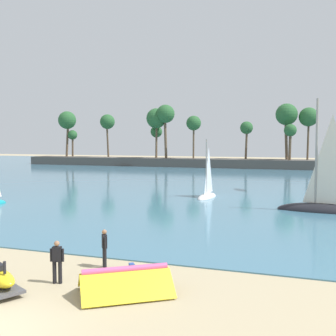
{
  "coord_description": "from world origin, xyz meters",
  "views": [
    {
      "loc": [
        8.62,
        -9.25,
        5.5
      ],
      "look_at": [
        1.53,
        11.51,
        4.04
      ],
      "focal_mm": 43.99,
      "sensor_mm": 36.0,
      "label": 1
    }
  ],
  "objects_px": {
    "sailboat_near_shore": "(322,201)",
    "sailboat_mid_bay": "(207,192)",
    "folded_kite": "(125,277)",
    "backpack_spare": "(131,269)",
    "person_rigging_by_gear": "(57,261)",
    "person_at_waterline": "(104,247)"
  },
  "relations": [
    {
      "from": "person_rigging_by_gear",
      "to": "sailboat_near_shore",
      "type": "xyz_separation_m",
      "value": [
        10.12,
        20.15,
        0.0
      ]
    },
    {
      "from": "backpack_spare",
      "to": "sailboat_near_shore",
      "type": "xyz_separation_m",
      "value": [
        7.87,
        18.22,
        0.69
      ]
    },
    {
      "from": "sailboat_near_shore",
      "to": "sailboat_mid_bay",
      "type": "relative_size",
      "value": 1.55
    },
    {
      "from": "sailboat_near_shore",
      "to": "sailboat_mid_bay",
      "type": "distance_m",
      "value": 11.25
    },
    {
      "from": "person_rigging_by_gear",
      "to": "backpack_spare",
      "type": "distance_m",
      "value": 3.04
    },
    {
      "from": "sailboat_near_shore",
      "to": "backpack_spare",
      "type": "bearing_deg",
      "value": -113.37
    },
    {
      "from": "person_at_waterline",
      "to": "backpack_spare",
      "type": "bearing_deg",
      "value": -17.32
    },
    {
      "from": "backpack_spare",
      "to": "person_at_waterline",
      "type": "bearing_deg",
      "value": 162.68
    },
    {
      "from": "backpack_spare",
      "to": "sailboat_near_shore",
      "type": "bearing_deg",
      "value": 66.63
    },
    {
      "from": "backpack_spare",
      "to": "person_rigging_by_gear",
      "type": "bearing_deg",
      "value": -139.38
    },
    {
      "from": "folded_kite",
      "to": "sailboat_near_shore",
      "type": "distance_m",
      "value": 21.53
    },
    {
      "from": "person_at_waterline",
      "to": "backpack_spare",
      "type": "height_order",
      "value": "person_at_waterline"
    },
    {
      "from": "person_at_waterline",
      "to": "backpack_spare",
      "type": "distance_m",
      "value": 1.68
    },
    {
      "from": "person_rigging_by_gear",
      "to": "backpack_spare",
      "type": "height_order",
      "value": "person_rigging_by_gear"
    },
    {
      "from": "folded_kite",
      "to": "sailboat_near_shore",
      "type": "bearing_deg",
      "value": 70.53
    },
    {
      "from": "person_rigging_by_gear",
      "to": "sailboat_near_shore",
      "type": "distance_m",
      "value": 22.55
    },
    {
      "from": "folded_kite",
      "to": "backpack_spare",
      "type": "xyz_separation_m",
      "value": [
        -0.7,
        2.08,
        -0.42
      ]
    },
    {
      "from": "person_at_waterline",
      "to": "sailboat_mid_bay",
      "type": "xyz_separation_m",
      "value": [
        -0.82,
        22.59,
        -0.29
      ]
    },
    {
      "from": "folded_kite",
      "to": "person_at_waterline",
      "type": "relative_size",
      "value": 2.33
    },
    {
      "from": "folded_kite",
      "to": "backpack_spare",
      "type": "height_order",
      "value": "folded_kite"
    },
    {
      "from": "folded_kite",
      "to": "sailboat_near_shore",
      "type": "height_order",
      "value": "sailboat_near_shore"
    },
    {
      "from": "backpack_spare",
      "to": "sailboat_mid_bay",
      "type": "distance_m",
      "value": 23.16
    }
  ]
}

